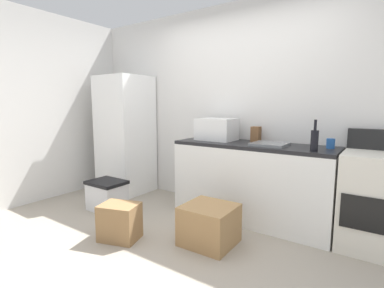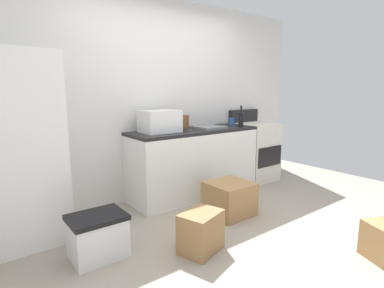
{
  "view_description": "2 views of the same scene",
  "coord_description": "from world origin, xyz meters",
  "px_view_note": "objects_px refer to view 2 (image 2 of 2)",
  "views": [
    {
      "loc": [
        1.56,
        -1.84,
        1.34
      ],
      "look_at": [
        -0.28,
        0.82,
        0.89
      ],
      "focal_mm": 26.68,
      "sensor_mm": 36.0,
      "label": 1
    },
    {
      "loc": [
        -2.16,
        -1.97,
        1.42
      ],
      "look_at": [
        0.12,
        1.01,
        0.75
      ],
      "focal_mm": 28.5,
      "sensor_mm": 36.0,
      "label": 2
    }
  ],
  "objects_px": {
    "cardboard_box_small": "(229,198)",
    "storage_bin": "(98,236)",
    "stove_oven": "(254,150)",
    "cardboard_box_large": "(201,232)",
    "wine_bottle": "(241,119)",
    "knife_block": "(184,122)",
    "refrigerator": "(21,150)",
    "coffee_mug": "(232,121)",
    "microwave": "(160,121)"
  },
  "relations": [
    {
      "from": "cardboard_box_small",
      "to": "storage_bin",
      "type": "distance_m",
      "value": 1.54
    },
    {
      "from": "stove_oven",
      "to": "cardboard_box_small",
      "type": "height_order",
      "value": "stove_oven"
    },
    {
      "from": "cardboard_box_large",
      "to": "wine_bottle",
      "type": "bearing_deg",
      "value": 33.58
    },
    {
      "from": "cardboard_box_small",
      "to": "knife_block",
      "type": "bearing_deg",
      "value": 86.64
    },
    {
      "from": "refrigerator",
      "to": "stove_oven",
      "type": "relative_size",
      "value": 1.6
    },
    {
      "from": "cardboard_box_small",
      "to": "stove_oven",
      "type": "bearing_deg",
      "value": 31.04
    },
    {
      "from": "wine_bottle",
      "to": "coffee_mug",
      "type": "height_order",
      "value": "wine_bottle"
    },
    {
      "from": "cardboard_box_small",
      "to": "refrigerator",
      "type": "bearing_deg",
      "value": 159.31
    },
    {
      "from": "microwave",
      "to": "knife_block",
      "type": "distance_m",
      "value": 0.48
    },
    {
      "from": "wine_bottle",
      "to": "knife_block",
      "type": "bearing_deg",
      "value": 153.6
    },
    {
      "from": "storage_bin",
      "to": "microwave",
      "type": "bearing_deg",
      "value": 35.66
    },
    {
      "from": "refrigerator",
      "to": "microwave",
      "type": "xyz_separation_m",
      "value": [
        1.55,
        0.09,
        0.15
      ]
    },
    {
      "from": "coffee_mug",
      "to": "cardboard_box_large",
      "type": "relative_size",
      "value": 0.27
    },
    {
      "from": "stove_oven",
      "to": "knife_block",
      "type": "relative_size",
      "value": 6.11
    },
    {
      "from": "microwave",
      "to": "storage_bin",
      "type": "height_order",
      "value": "microwave"
    },
    {
      "from": "stove_oven",
      "to": "microwave",
      "type": "bearing_deg",
      "value": 178.68
    },
    {
      "from": "knife_block",
      "to": "cardboard_box_large",
      "type": "xyz_separation_m",
      "value": [
        -0.83,
        -1.4,
        -0.81
      ]
    },
    {
      "from": "coffee_mug",
      "to": "storage_bin",
      "type": "height_order",
      "value": "coffee_mug"
    },
    {
      "from": "knife_block",
      "to": "cardboard_box_large",
      "type": "relative_size",
      "value": 0.49
    },
    {
      "from": "refrigerator",
      "to": "storage_bin",
      "type": "height_order",
      "value": "refrigerator"
    },
    {
      "from": "cardboard_box_large",
      "to": "storage_bin",
      "type": "distance_m",
      "value": 0.89
    },
    {
      "from": "cardboard_box_large",
      "to": "refrigerator",
      "type": "bearing_deg",
      "value": 135.06
    },
    {
      "from": "cardboard_box_small",
      "to": "storage_bin",
      "type": "xyz_separation_m",
      "value": [
        -1.54,
        0.02,
        0.0
      ]
    },
    {
      "from": "coffee_mug",
      "to": "cardboard_box_small",
      "type": "bearing_deg",
      "value": -135.05
    },
    {
      "from": "stove_oven",
      "to": "wine_bottle",
      "type": "height_order",
      "value": "wine_bottle"
    },
    {
      "from": "refrigerator",
      "to": "coffee_mug",
      "type": "xyz_separation_m",
      "value": [
        2.84,
        0.15,
        0.07
      ]
    },
    {
      "from": "refrigerator",
      "to": "wine_bottle",
      "type": "bearing_deg",
      "value": -2.83
    },
    {
      "from": "wine_bottle",
      "to": "coffee_mug",
      "type": "relative_size",
      "value": 3.0
    },
    {
      "from": "wine_bottle",
      "to": "coffee_mug",
      "type": "bearing_deg",
      "value": 70.84
    },
    {
      "from": "microwave",
      "to": "cardboard_box_small",
      "type": "height_order",
      "value": "microwave"
    },
    {
      "from": "wine_bottle",
      "to": "microwave",
      "type": "bearing_deg",
      "value": 169.09
    },
    {
      "from": "refrigerator",
      "to": "stove_oven",
      "type": "xyz_separation_m",
      "value": [
        3.27,
        0.06,
        -0.41
      ]
    },
    {
      "from": "cardboard_box_large",
      "to": "coffee_mug",
      "type": "bearing_deg",
      "value": 38.46
    },
    {
      "from": "microwave",
      "to": "cardboard_box_large",
      "type": "xyz_separation_m",
      "value": [
        -0.37,
        -1.27,
        -0.85
      ]
    },
    {
      "from": "wine_bottle",
      "to": "cardboard_box_small",
      "type": "xyz_separation_m",
      "value": [
        -0.79,
        -0.6,
        -0.82
      ]
    },
    {
      "from": "stove_oven",
      "to": "microwave",
      "type": "xyz_separation_m",
      "value": [
        -1.72,
        0.04,
        0.57
      ]
    },
    {
      "from": "stove_oven",
      "to": "coffee_mug",
      "type": "bearing_deg",
      "value": 168.06
    },
    {
      "from": "knife_block",
      "to": "cardboard_box_large",
      "type": "height_order",
      "value": "knife_block"
    },
    {
      "from": "microwave",
      "to": "stove_oven",
      "type": "bearing_deg",
      "value": -1.32
    },
    {
      "from": "microwave",
      "to": "coffee_mug",
      "type": "relative_size",
      "value": 4.6
    },
    {
      "from": "refrigerator",
      "to": "knife_block",
      "type": "distance_m",
      "value": 2.03
    },
    {
      "from": "stove_oven",
      "to": "coffee_mug",
      "type": "height_order",
      "value": "stove_oven"
    },
    {
      "from": "knife_block",
      "to": "storage_bin",
      "type": "distance_m",
      "value": 2.02
    },
    {
      "from": "knife_block",
      "to": "cardboard_box_large",
      "type": "distance_m",
      "value": 1.82
    },
    {
      "from": "microwave",
      "to": "knife_block",
      "type": "bearing_deg",
      "value": 15.98
    },
    {
      "from": "cardboard_box_large",
      "to": "cardboard_box_small",
      "type": "relative_size",
      "value": 0.77
    },
    {
      "from": "coffee_mug",
      "to": "storage_bin",
      "type": "distance_m",
      "value": 2.68
    },
    {
      "from": "storage_bin",
      "to": "coffee_mug",
      "type": "bearing_deg",
      "value": 19.6
    },
    {
      "from": "stove_oven",
      "to": "microwave",
      "type": "relative_size",
      "value": 2.39
    },
    {
      "from": "refrigerator",
      "to": "cardboard_box_small",
      "type": "xyz_separation_m",
      "value": [
        1.95,
        -0.74,
        -0.69
      ]
    }
  ]
}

